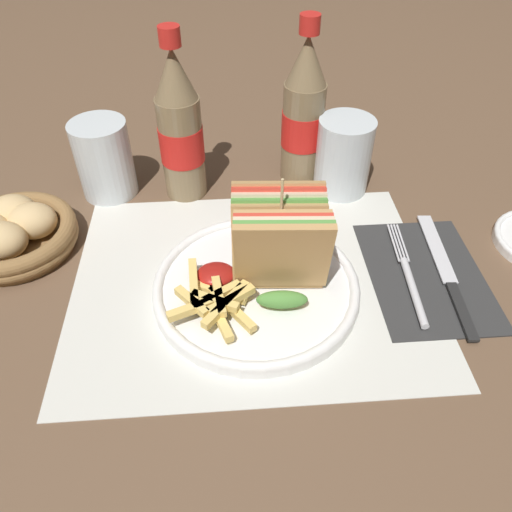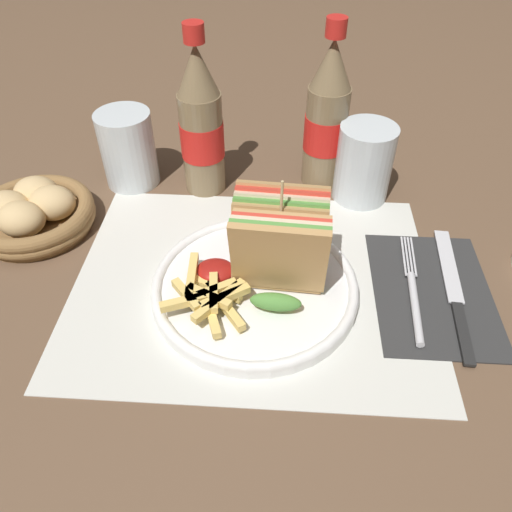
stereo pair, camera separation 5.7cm
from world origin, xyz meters
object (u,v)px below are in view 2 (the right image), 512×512
Objects in this scene: glass_near at (363,168)px; bread_basket at (33,213)px; club_sandwich at (280,247)px; fork at (414,297)px; coke_bottle_far at (327,119)px; glass_far at (129,154)px; coke_bottle_near at (201,125)px; plate_main at (255,287)px; knife at (454,291)px.

bread_basket is at bearing -167.51° from glass_near.
club_sandwich is at bearing -119.87° from glass_near.
club_sandwich is 0.22m from glass_near.
coke_bottle_far is (-0.10, 0.24, 0.09)m from fork.
glass_far is (-0.33, 0.02, 0.00)m from glass_near.
plate_main is at bearing -67.71° from coke_bottle_near.
coke_bottle_near is 0.12m from glass_far.
fork is 1.60× the size of glass_far.
glass_far is at bearing 132.00° from plate_main.
glass_near is at bearing 60.13° from club_sandwich.
coke_bottle_far is at bearing 19.44° from bread_basket.
coke_bottle_near is at bearing 145.40° from fork.
plate_main is 0.24m from coke_bottle_near.
fork is at bearing -77.88° from glass_near.
bread_basket reaches higher than knife.
fork is 1.11× the size of bread_basket.
glass_far is at bearing 47.63° from bread_basket.
club_sandwich is 0.23m from coke_bottle_near.
bread_basket is at bearing 160.99° from plate_main.
club_sandwich reaches higher than plate_main.
glass_far is 0.69× the size of bread_basket.
glass_far reaches higher than bread_basket.
coke_bottle_far is 0.42m from bread_basket.
coke_bottle_far is at bearing 76.10° from club_sandwich.
coke_bottle_far is (0.06, 0.23, 0.03)m from club_sandwich.
plate_main is at bearing -48.00° from glass_far.
coke_bottle_near is 0.25m from bread_basket.
club_sandwich is at bearing -43.50° from glass_far.
glass_far is (-0.20, 0.22, 0.04)m from plate_main.
glass_near is (-0.09, 0.19, 0.04)m from knife.
bread_basket is at bearing -160.56° from coke_bottle_far.
coke_bottle_far reaches higher than glass_near.
glass_far is at bearing 177.04° from glass_near.
glass_near is (0.05, -0.04, -0.05)m from coke_bottle_far.
fork is (0.16, -0.01, -0.06)m from club_sandwich.
coke_bottle_far is (0.17, 0.03, 0.00)m from coke_bottle_near.
plate_main is 0.25m from glass_near.
knife is 0.54m from bread_basket.
club_sandwich is 0.78× the size of fork.
club_sandwich is at bearing -179.83° from fork.
club_sandwich is 0.24m from coke_bottle_far.
coke_bottle_near is 1.47× the size of bread_basket.
glass_near is (0.11, 0.19, -0.02)m from club_sandwich.
coke_bottle_far is at bearing 144.35° from glass_near.
plate_main is at bearing -173.39° from knife.
coke_bottle_near is 0.23m from glass_near.
knife is at bearing 2.63° from plate_main.
bread_basket is at bearing 163.49° from club_sandwich.
club_sandwich is 0.86× the size of bread_basket.
coke_bottle_near is at bearing 112.29° from plate_main.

